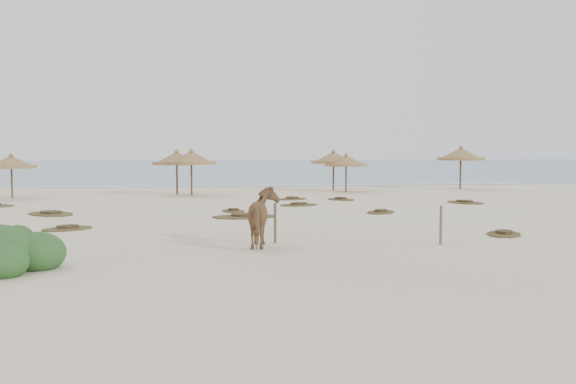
% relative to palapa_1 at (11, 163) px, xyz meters
% --- Properties ---
extents(ground, '(160.00, 160.00, 0.00)m').
position_rel_palapa_1_xyz_m(ground, '(12.92, -15.65, -2.09)').
color(ground, beige).
rests_on(ground, ground).
extents(ocean, '(200.00, 100.00, 0.01)m').
position_rel_palapa_1_xyz_m(ocean, '(12.92, 59.35, -2.09)').
color(ocean, navy).
rests_on(ocean, ground).
extents(foam_line, '(70.00, 0.60, 0.01)m').
position_rel_palapa_1_xyz_m(foam_line, '(12.92, 10.35, -2.09)').
color(foam_line, white).
rests_on(foam_line, ground).
extents(palapa_1, '(3.39, 3.39, 2.70)m').
position_rel_palapa_1_xyz_m(palapa_1, '(0.00, 0.00, 0.00)').
color(palapa_1, brown).
rests_on(palapa_1, ground).
extents(palapa_2, '(3.59, 3.59, 2.91)m').
position_rel_palapa_1_xyz_m(palapa_2, '(9.59, 1.57, 0.16)').
color(palapa_2, brown).
rests_on(palapa_2, ground).
extents(palapa_3, '(3.42, 3.42, 2.96)m').
position_rel_palapa_1_xyz_m(palapa_3, '(10.52, 0.92, 0.20)').
color(palapa_3, brown).
rests_on(palapa_3, ground).
extents(palapa_4, '(3.54, 3.54, 2.90)m').
position_rel_palapa_1_xyz_m(palapa_4, '(20.15, 3.76, 0.15)').
color(palapa_4, brown).
rests_on(palapa_4, ground).
extents(palapa_5, '(3.70, 3.70, 2.65)m').
position_rel_palapa_1_xyz_m(palapa_5, '(20.79, 2.62, -0.04)').
color(palapa_5, brown).
rests_on(palapa_5, ground).
extents(palapa_6, '(4.19, 4.19, 3.17)m').
position_rel_palapa_1_xyz_m(palapa_6, '(29.66, 4.61, 0.37)').
color(palapa_6, brown).
rests_on(palapa_6, ground).
extents(horse, '(1.18, 2.22, 1.80)m').
position_rel_palapa_1_xyz_m(horse, '(13.18, -20.52, -1.19)').
color(horse, olive).
rests_on(horse, ground).
extents(fence_post_near, '(0.11, 0.11, 1.26)m').
position_rel_palapa_1_xyz_m(fence_post_near, '(13.59, -19.82, -1.46)').
color(fence_post_near, '#605848').
rests_on(fence_post_near, ground).
extents(fence_post_far, '(0.11, 0.11, 1.21)m').
position_rel_palapa_1_xyz_m(fence_post_far, '(18.63, -20.79, -1.49)').
color(fence_post_far, '#605848').
rests_on(fence_post_far, ground).
extents(bush, '(2.90, 2.56, 1.30)m').
position_rel_palapa_1_xyz_m(bush, '(6.52, -23.51, -1.67)').
color(bush, '#315E28').
rests_on(bush, ground).
extents(scrub_1, '(2.97, 3.05, 0.16)m').
position_rel_palapa_1_xyz_m(scrub_1, '(4.56, -10.13, -2.04)').
color(scrub_1, brown).
rests_on(scrub_1, ground).
extents(scrub_2, '(1.38, 1.76, 0.16)m').
position_rel_palapa_1_xyz_m(scrub_2, '(12.69, -9.88, -2.04)').
color(scrub_2, brown).
rests_on(scrub_2, ground).
extents(scrub_3, '(2.40, 1.97, 0.16)m').
position_rel_palapa_1_xyz_m(scrub_3, '(16.17, -7.11, -2.04)').
color(scrub_3, brown).
rests_on(scrub_3, ground).
extents(scrub_4, '(1.99, 2.15, 0.16)m').
position_rel_palapa_1_xyz_m(scrub_4, '(19.38, -11.25, -2.04)').
color(scrub_4, brown).
rests_on(scrub_4, ground).
extents(scrub_5, '(2.25, 2.67, 0.16)m').
position_rel_palapa_1_xyz_m(scrub_5, '(25.27, -6.79, -2.04)').
color(scrub_5, brown).
rests_on(scrub_5, ground).
extents(scrub_7, '(2.25, 2.05, 0.16)m').
position_rel_palapa_1_xyz_m(scrub_7, '(16.36, -3.25, -2.04)').
color(scrub_7, brown).
rests_on(scrub_7, ground).
extents(scrub_9, '(3.04, 2.20, 0.16)m').
position_rel_palapa_1_xyz_m(scrub_9, '(13.07, -12.35, -2.04)').
color(scrub_9, brown).
rests_on(scrub_9, ground).
extents(scrub_10, '(2.01, 2.08, 0.16)m').
position_rel_palapa_1_xyz_m(scrub_10, '(19.05, -3.97, -2.04)').
color(scrub_10, brown).
rests_on(scrub_10, ground).
extents(scrub_11, '(2.24, 2.08, 0.16)m').
position_rel_palapa_1_xyz_m(scrub_11, '(6.41, -15.60, -2.04)').
color(scrub_11, brown).
rests_on(scrub_11, ground).
extents(scrub_12, '(1.83, 2.09, 0.16)m').
position_rel_palapa_1_xyz_m(scrub_12, '(21.56, -19.00, -2.04)').
color(scrub_12, brown).
rests_on(scrub_12, ground).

